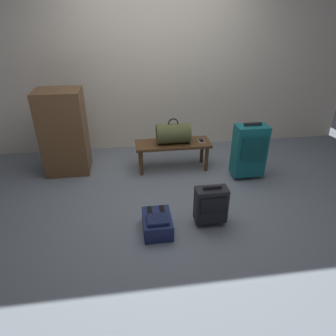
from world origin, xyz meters
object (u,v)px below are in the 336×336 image
Objects in this scene: duffel_bag_olive at (173,133)px; backpack_navy at (157,223)px; bench at (173,147)px; side_cabinet at (64,133)px; suitcase_upright_teal at (249,150)px; cell_phone at (201,141)px; suitcase_small_charcoal at (211,204)px.

duffel_bag_olive is 1.40m from backpack_navy.
bench is at bearing 180.00° from duffel_bag_olive.
bench is 0.91× the size of side_cabinet.
backpack_navy is (-1.28, -0.92, -0.29)m from suitcase_upright_teal.
cell_phone is 0.13× the size of side_cabinet.
suitcase_upright_teal is at bearing -21.81° from duffel_bag_olive.
suitcase_upright_teal is 0.68× the size of side_cabinet.
backpack_navy is at bearing -120.18° from cell_phone.
suitcase_upright_teal is at bearing -34.72° from cell_phone.
duffel_bag_olive is at bearing 98.64° from suitcase_small_charcoal.
duffel_bag_olive reaches higher than backpack_navy.
side_cabinet reaches higher than duffel_bag_olive.
backpack_navy is 0.35× the size of side_cabinet.
backpack_navy is 1.83m from side_cabinet.
suitcase_small_charcoal is 0.57m from backpack_navy.
duffel_bag_olive is 1.29m from suitcase_small_charcoal.
suitcase_upright_teal is at bearing -21.78° from bench.
suitcase_small_charcoal is at bearing -129.85° from suitcase_upright_teal.
suitcase_small_charcoal is at bearing -81.36° from duffel_bag_olive.
side_cabinet is at bearing 167.52° from suitcase_upright_teal.
suitcase_upright_teal is 1.63× the size of suitcase_small_charcoal.
cell_phone reaches higher than backpack_navy.
suitcase_small_charcoal reaches higher than bench.
suitcase_small_charcoal is (-0.20, -1.24, -0.15)m from cell_phone.
suitcase_upright_teal reaches higher than bench.
suitcase_upright_teal reaches higher than suitcase_small_charcoal.
cell_phone is at bearing 0.07° from bench.
side_cabinet is (-1.80, 0.15, 0.16)m from cell_phone.
suitcase_upright_teal is (0.53, -0.37, -0.01)m from cell_phone.
suitcase_upright_teal is at bearing -12.48° from side_cabinet.
side_cabinet is (-1.05, 1.43, 0.46)m from backpack_navy.
bench is 1.35m from backpack_navy.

